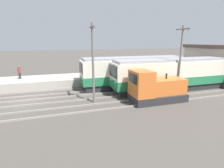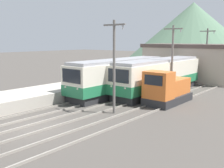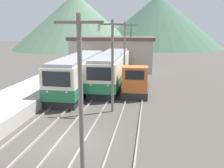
# 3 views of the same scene
# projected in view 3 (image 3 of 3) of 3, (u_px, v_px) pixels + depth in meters

# --- Properties ---
(ground_plane) EXTENTS (200.00, 200.00, 0.00)m
(ground_plane) POSITION_uv_depth(u_px,v_px,m) (68.00, 143.00, 15.02)
(ground_plane) COLOR #47423D
(track_left) EXTENTS (1.54, 60.00, 0.14)m
(track_left) POSITION_uv_depth(u_px,v_px,m) (26.00, 139.00, 15.38)
(track_left) COLOR gray
(track_left) RESTS_ON ground
(track_center) EXTENTS (1.54, 60.00, 0.14)m
(track_center) POSITION_uv_depth(u_px,v_px,m) (72.00, 142.00, 14.98)
(track_center) COLOR gray
(track_center) RESTS_ON ground
(track_right) EXTENTS (1.54, 60.00, 0.14)m
(track_right) POSITION_uv_depth(u_px,v_px,m) (124.00, 145.00, 14.55)
(track_right) COLOR gray
(track_right) RESTS_ON ground
(commuter_train_left) EXTENTS (2.84, 13.10, 3.65)m
(commuter_train_left) POSITION_uv_depth(u_px,v_px,m) (79.00, 75.00, 26.56)
(commuter_train_left) COLOR #28282B
(commuter_train_left) RESTS_ON ground
(commuter_train_center) EXTENTS (2.84, 13.99, 3.60)m
(commuter_train_center) POSITION_uv_depth(u_px,v_px,m) (111.00, 71.00, 29.37)
(commuter_train_center) COLOR #28282B
(commuter_train_center) RESTS_ON ground
(shunting_locomotive) EXTENTS (2.40, 5.21, 3.00)m
(shunting_locomotive) POSITION_uv_depth(u_px,v_px,m) (136.00, 83.00, 25.39)
(shunting_locomotive) COLOR #28282B
(shunting_locomotive) RESTS_ON ground
(catenary_mast_near) EXTENTS (2.00, 0.20, 7.04)m
(catenary_mast_near) POSITION_uv_depth(u_px,v_px,m) (81.00, 93.00, 10.84)
(catenary_mast_near) COLOR slate
(catenary_mast_near) RESTS_ON ground
(catenary_mast_mid) EXTENTS (2.00, 0.20, 7.04)m
(catenary_mast_mid) POSITION_uv_depth(u_px,v_px,m) (113.00, 63.00, 19.73)
(catenary_mast_mid) COLOR slate
(catenary_mast_mid) RESTS_ON ground
(catenary_mast_far) EXTENTS (2.00, 0.20, 7.04)m
(catenary_mast_far) POSITION_uv_depth(u_px,v_px,m) (125.00, 52.00, 28.61)
(catenary_mast_far) COLOR slate
(catenary_mast_far) RESTS_ON ground
(catenary_mast_distant) EXTENTS (2.00, 0.20, 7.04)m
(catenary_mast_distant) POSITION_uv_depth(u_px,v_px,m) (131.00, 46.00, 37.50)
(catenary_mast_distant) COLOR slate
(catenary_mast_distant) RESTS_ON ground
(station_building) EXTENTS (12.60, 6.30, 5.03)m
(station_building) POSITION_uv_depth(u_px,v_px,m) (113.00, 53.00, 39.77)
(station_building) COLOR #AD9E8E
(station_building) RESTS_ON ground
(mountain_backdrop) EXTENTS (63.51, 48.09, 16.29)m
(mountain_backdrop) POSITION_uv_depth(u_px,v_px,m) (121.00, 21.00, 81.08)
(mountain_backdrop) COLOR #517056
(mountain_backdrop) RESTS_ON ground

